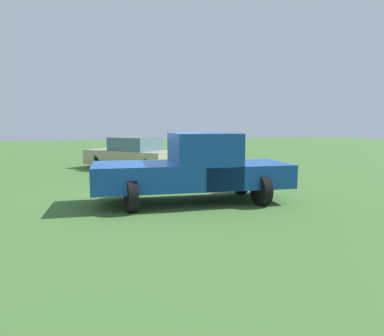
% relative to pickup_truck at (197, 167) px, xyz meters
% --- Properties ---
extents(ground_plane, '(80.00, 80.00, 0.00)m').
position_rel_pickup_truck_xyz_m(ground_plane, '(-0.98, -0.63, -0.94)').
color(ground_plane, '#3D662D').
extents(pickup_truck, '(2.70, 5.25, 1.81)m').
position_rel_pickup_truck_xyz_m(pickup_truck, '(0.00, 0.00, 0.00)').
color(pickup_truck, black).
rests_on(pickup_truck, ground_plane).
extents(sedan_near, '(4.59, 4.16, 1.47)m').
position_rel_pickup_truck_xyz_m(sedan_near, '(-7.59, -0.36, -0.26)').
color(sedan_near, black).
rests_on(sedan_near, ground_plane).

